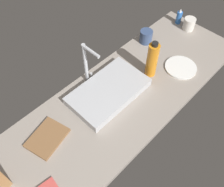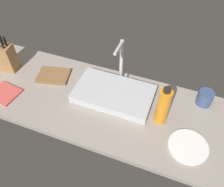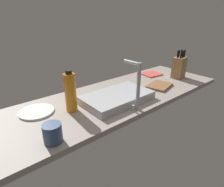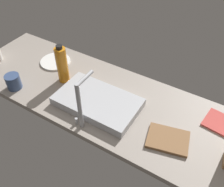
{
  "view_description": "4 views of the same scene",
  "coord_description": "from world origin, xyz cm",
  "px_view_note": "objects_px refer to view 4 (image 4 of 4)",
  "views": [
    {
      "loc": [
        -63.5,
        -58.64,
        126.96
      ],
      "look_at": [
        -2.02,
        1.11,
        13.23
      ],
      "focal_mm": 39.56,
      "sensor_mm": 36.0,
      "label": 1
    },
    {
      "loc": [
        35.48,
        -84.56,
        114.7
      ],
      "look_at": [
        1.86,
        3.67,
        10.41
      ],
      "focal_mm": 37.23,
      "sensor_mm": 36.0,
      "label": 2
    },
    {
      "loc": [
        81.5,
        97.52,
        61.19
      ],
      "look_at": [
        3.91,
        4.86,
        8.76
      ],
      "focal_mm": 30.13,
      "sensor_mm": 36.0,
      "label": 3
    },
    {
      "loc": [
        -59.06,
        90.57,
        110.02
      ],
      "look_at": [
        -3.88,
        0.17,
        9.46
      ],
      "focal_mm": 39.71,
      "sensor_mm": 36.0,
      "label": 4
    }
  ],
  "objects_px": {
    "faucet": "(80,101)",
    "dinner_plate": "(55,61)",
    "water_bottle": "(62,65)",
    "ceramic_cup": "(13,82)",
    "cutting_board": "(168,139)",
    "dish_towel": "(221,124)",
    "sink_basin": "(98,102)"
  },
  "relations": [
    {
      "from": "sink_basin",
      "to": "dish_towel",
      "type": "bearing_deg",
      "value": -160.87
    },
    {
      "from": "water_bottle",
      "to": "dinner_plate",
      "type": "height_order",
      "value": "water_bottle"
    },
    {
      "from": "water_bottle",
      "to": "dish_towel",
      "type": "bearing_deg",
      "value": -170.99
    },
    {
      "from": "ceramic_cup",
      "to": "sink_basin",
      "type": "bearing_deg",
      "value": -164.79
    },
    {
      "from": "sink_basin",
      "to": "dish_towel",
      "type": "height_order",
      "value": "sink_basin"
    },
    {
      "from": "dish_towel",
      "to": "cutting_board",
      "type": "bearing_deg",
      "value": 50.39
    },
    {
      "from": "water_bottle",
      "to": "dinner_plate",
      "type": "bearing_deg",
      "value": -33.49
    },
    {
      "from": "cutting_board",
      "to": "dish_towel",
      "type": "relative_size",
      "value": 1.19
    },
    {
      "from": "cutting_board",
      "to": "ceramic_cup",
      "type": "xyz_separation_m",
      "value": [
        0.99,
        0.12,
        0.04
      ]
    },
    {
      "from": "water_bottle",
      "to": "faucet",
      "type": "bearing_deg",
      "value": 143.81
    },
    {
      "from": "dinner_plate",
      "to": "dish_towel",
      "type": "relative_size",
      "value": 1.2
    },
    {
      "from": "cutting_board",
      "to": "water_bottle",
      "type": "bearing_deg",
      "value": -7.37
    },
    {
      "from": "cutting_board",
      "to": "dish_towel",
      "type": "height_order",
      "value": "cutting_board"
    },
    {
      "from": "cutting_board",
      "to": "dinner_plate",
      "type": "distance_m",
      "value": 0.98
    },
    {
      "from": "water_bottle",
      "to": "sink_basin",
      "type": "bearing_deg",
      "value": 166.6
    },
    {
      "from": "sink_basin",
      "to": "ceramic_cup",
      "type": "xyz_separation_m",
      "value": [
        0.54,
        0.15,
        0.02
      ]
    },
    {
      "from": "cutting_board",
      "to": "dinner_plate",
      "type": "height_order",
      "value": "cutting_board"
    },
    {
      "from": "ceramic_cup",
      "to": "faucet",
      "type": "bearing_deg",
      "value": 178.06
    },
    {
      "from": "faucet",
      "to": "water_bottle",
      "type": "height_order",
      "value": "faucet"
    },
    {
      "from": "dish_towel",
      "to": "water_bottle",
      "type": "bearing_deg",
      "value": 9.01
    },
    {
      "from": "cutting_board",
      "to": "water_bottle",
      "type": "distance_m",
      "value": 0.78
    },
    {
      "from": "faucet",
      "to": "dinner_plate",
      "type": "height_order",
      "value": "faucet"
    },
    {
      "from": "faucet",
      "to": "water_bottle",
      "type": "xyz_separation_m",
      "value": [
        0.33,
        -0.24,
        -0.05
      ]
    },
    {
      "from": "water_bottle",
      "to": "cutting_board",
      "type": "bearing_deg",
      "value": 172.63
    },
    {
      "from": "faucet",
      "to": "dinner_plate",
      "type": "bearing_deg",
      "value": -35.24
    },
    {
      "from": "water_bottle",
      "to": "dish_towel",
      "type": "xyz_separation_m",
      "value": [
        -0.98,
        -0.16,
        -0.12
      ]
    },
    {
      "from": "sink_basin",
      "to": "water_bottle",
      "type": "xyz_separation_m",
      "value": [
        0.32,
        -0.08,
        0.1
      ]
    },
    {
      "from": "faucet",
      "to": "dinner_plate",
      "type": "relative_size",
      "value": 1.43
    },
    {
      "from": "dish_towel",
      "to": "faucet",
      "type": "bearing_deg",
      "value": 31.26
    },
    {
      "from": "faucet",
      "to": "cutting_board",
      "type": "distance_m",
      "value": 0.49
    },
    {
      "from": "faucet",
      "to": "dish_towel",
      "type": "relative_size",
      "value": 1.71
    },
    {
      "from": "water_bottle",
      "to": "ceramic_cup",
      "type": "height_order",
      "value": "water_bottle"
    }
  ]
}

